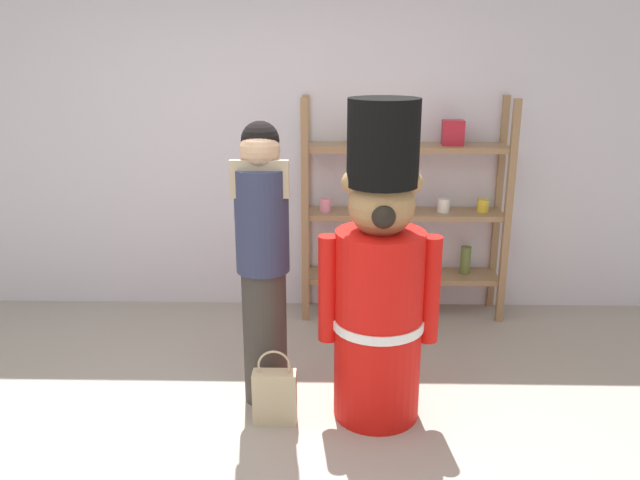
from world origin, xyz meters
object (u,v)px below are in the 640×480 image
(merchandise_shelf, at_px, (404,209))
(shopping_bag, at_px, (275,396))
(person_shopper, at_px, (263,258))
(teddy_bear_guard, at_px, (379,283))

(merchandise_shelf, relative_size, shopping_bag, 3.78)
(person_shopper, xyz_separation_m, shopping_bag, (0.07, -0.26, -0.71))
(shopping_bag, bearing_deg, person_shopper, 105.93)
(merchandise_shelf, relative_size, person_shopper, 1.02)
(merchandise_shelf, xyz_separation_m, shopping_bag, (-0.84, -1.54, -0.67))
(merchandise_shelf, relative_size, teddy_bear_guard, 0.94)
(teddy_bear_guard, relative_size, shopping_bag, 4.01)
(teddy_bear_guard, height_order, person_shopper, teddy_bear_guard)
(merchandise_shelf, height_order, person_shopper, merchandise_shelf)
(merchandise_shelf, bearing_deg, teddy_bear_guard, -101.05)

